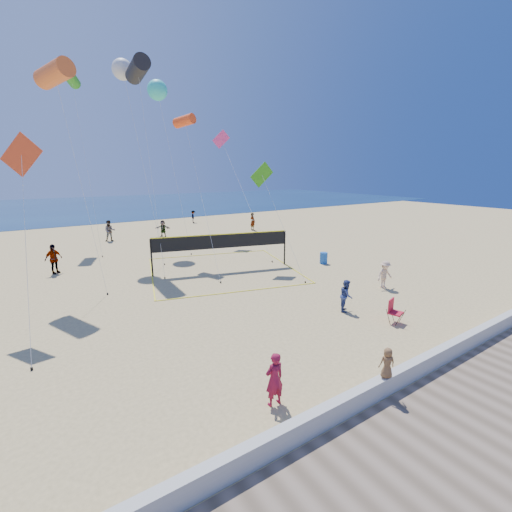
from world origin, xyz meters
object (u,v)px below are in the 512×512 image
woman (274,379)px  volleyball_net (222,245)px  camp_chair (393,310)px  trash_barrel (324,258)px

woman → volleyball_net: bearing=-111.2°
camp_chair → volleyball_net: (-2.35, 11.18, 1.07)m
woman → trash_barrel: woman is taller
camp_chair → volleyball_net: volleyball_net is taller
woman → camp_chair: woman is taller
camp_chair → trash_barrel: (4.36, 8.69, -0.19)m
camp_chair → volleyball_net: size_ratio=0.10×
camp_chair → volleyball_net: 11.47m
camp_chair → volleyball_net: bearing=85.5°
camp_chair → woman: bearing=175.0°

